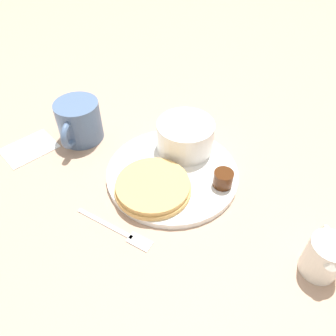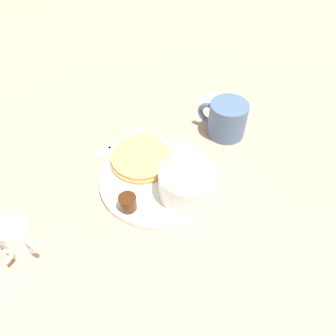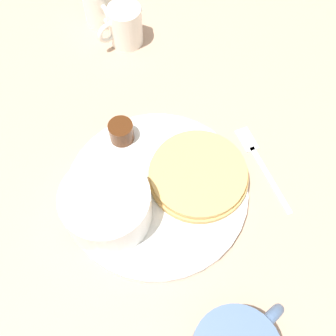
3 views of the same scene
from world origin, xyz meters
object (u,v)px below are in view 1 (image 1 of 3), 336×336
bowl (185,135)px  creamer_pitcher_near (324,257)px  fork (122,232)px  plate (172,173)px  coffee_mug (79,122)px

bowl → creamer_pitcher_near: size_ratio=1.43×
bowl → creamer_pitcher_near: 0.31m
bowl → fork: bowl is taller
plate → bowl: 0.08m
plate → coffee_mug: (-0.02, 0.22, 0.04)m
creamer_pitcher_near → fork: 0.30m
plate → creamer_pitcher_near: size_ratio=3.17×
plate → fork: 0.15m
coffee_mug → fork: size_ratio=0.80×
coffee_mug → fork: coffee_mug is taller
plate → creamer_pitcher_near: creamer_pitcher_near is taller
plate → coffee_mug: size_ratio=2.11×
bowl → fork: (-0.22, -0.03, -0.04)m
bowl → fork: bearing=-173.2°
bowl → fork: 0.22m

